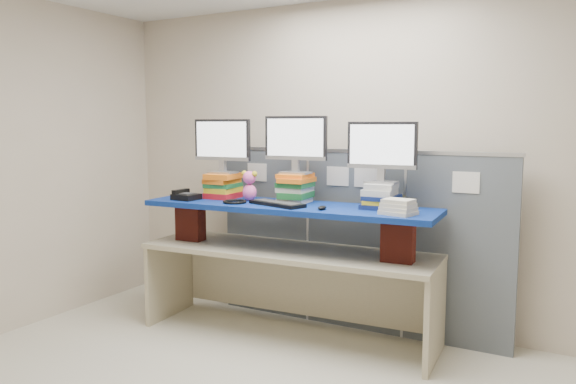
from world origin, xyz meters
The scene contains 18 objects.
room centered at (0.00, 0.00, 1.40)m, with size 5.00×4.00×2.80m.
cubicle_partition centered at (0.00, 1.78, 0.77)m, with size 2.60×0.06×1.53m.
desk centered at (-0.40, 1.33, 0.59)m, with size 2.45×0.86×0.73m.
brick_pier_left centered at (-1.30, 1.22, 0.89)m, with size 0.23×0.13×0.32m, color maroon.
brick_pier_right centered at (0.52, 1.34, 0.89)m, with size 0.23×0.13×0.32m, color maroon.
blue_board centered at (-0.40, 1.33, 1.07)m, with size 2.40×0.60×0.04m, color navy.
book_stack_left centered at (-1.08, 1.40, 1.21)m, with size 0.27×0.32×0.22m.
book_stack_center centered at (-0.39, 1.45, 1.22)m, with size 0.26×0.32×0.24m.
book_stack_right centered at (0.32, 1.49, 1.19)m, with size 0.27×0.32×0.19m.
monitor_left centered at (-1.08, 1.40, 1.58)m, with size 0.54×0.16×0.47m.
monitor_center centered at (-0.39, 1.45, 1.60)m, with size 0.54×0.16×0.47m.
monitor_right centered at (0.32, 1.49, 1.55)m, with size 0.54×0.16×0.47m.
keyboard centered at (-0.44, 1.23, 1.11)m, with size 0.52×0.31×0.03m.
mouse centered at (-0.03, 1.20, 1.11)m, with size 0.06×0.10×0.03m, color black.
desk_phone centered at (-1.30, 1.15, 1.13)m, with size 0.21×0.19×0.08m.
headset centered at (-0.81, 1.19, 1.11)m, with size 0.19×0.19×0.02m, color black.
plush_toy centered at (-0.79, 1.37, 1.23)m, with size 0.15×0.11×0.25m.
binder_stack centered at (0.54, 1.26, 1.15)m, with size 0.26×0.23×0.11m.
Camera 1 is at (1.75, -2.56, 1.74)m, focal length 35.00 mm.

